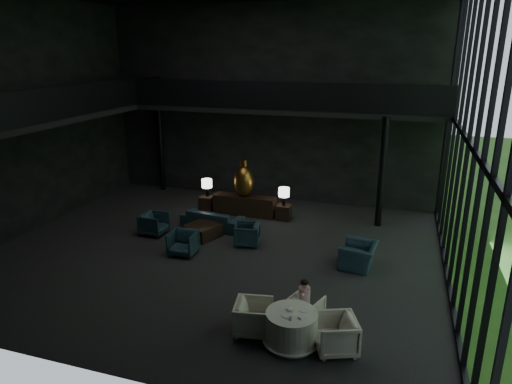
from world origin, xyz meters
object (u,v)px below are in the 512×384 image
(coffee_table, at_px, (203,231))
(lounge_armchair_west, at_px, (154,222))
(console, at_px, (244,205))
(table_lamp_left, at_px, (207,184))
(side_table_left, at_px, (207,203))
(sofa, at_px, (212,215))
(window_armchair, at_px, (359,251))
(child, at_px, (304,291))
(side_table_right, at_px, (284,212))
(table_lamp_right, at_px, (284,193))
(dining_chair_east, at_px, (336,331))
(lounge_armchair_east, at_px, (247,233))
(dining_chair_north, at_px, (306,308))
(bronze_urn, at_px, (244,181))
(dining_chair_west, at_px, (254,314))
(lounge_armchair_south, at_px, (183,241))
(dining_table, at_px, (291,330))

(coffee_table, bearing_deg, lounge_armchair_west, -170.39)
(console, xyz_separation_m, table_lamp_left, (-1.60, 0.06, 0.70))
(side_table_left, height_order, sofa, sofa)
(window_armchair, distance_m, child, 3.35)
(side_table_right, relative_size, table_lamp_right, 0.83)
(side_table_left, relative_size, sofa, 0.24)
(table_lamp_left, relative_size, dining_chair_east, 0.72)
(side_table_left, bearing_deg, coffee_table, -69.61)
(table_lamp_right, bearing_deg, lounge_armchair_east, -102.29)
(table_lamp_left, xyz_separation_m, table_lamp_right, (3.20, -0.15, -0.02))
(table_lamp_left, relative_size, dining_chair_north, 1.07)
(side_table_left, xyz_separation_m, sofa, (0.92, -1.64, 0.18))
(bronze_urn, bearing_deg, table_lamp_left, 176.82)
(lounge_armchair_west, bearing_deg, sofa, -52.58)
(sofa, relative_size, dining_chair_east, 2.49)
(table_lamp_right, xyz_separation_m, dining_chair_west, (1.16, -7.23, -0.61))
(coffee_table, bearing_deg, sofa, 92.00)
(dining_chair_north, bearing_deg, window_armchair, -86.15)
(lounge_armchair_east, height_order, lounge_armchair_south, lounge_armchair_south)
(console, distance_m, lounge_armchair_west, 3.69)
(dining_chair_north, bearing_deg, dining_table, 101.45)
(table_lamp_left, bearing_deg, bronze_urn, -3.18)
(lounge_armchair_west, height_order, window_armchair, window_armchair)
(table_lamp_right, relative_size, lounge_armchair_east, 0.83)
(window_armchair, height_order, coffee_table, window_armchair)
(child, bearing_deg, table_lamp_left, -50.57)
(dining_table, bearing_deg, dining_chair_east, 1.39)
(bronze_urn, distance_m, dining_chair_north, 7.55)
(lounge_armchair_east, xyz_separation_m, dining_chair_west, (1.73, -4.61, 0.05))
(child, bearing_deg, lounge_armchair_west, -30.55)
(lounge_armchair_west, relative_size, dining_chair_north, 1.40)
(side_table_left, distance_m, dining_chair_west, 8.54)
(side_table_right, height_order, child, child)
(sofa, relative_size, lounge_armchair_south, 2.71)
(dining_chair_east, bearing_deg, dining_chair_west, -114.69)
(side_table_left, bearing_deg, console, -0.98)
(lounge_armchair_east, bearing_deg, console, -169.27)
(window_armchair, bearing_deg, bronze_urn, -118.17)
(dining_chair_north, distance_m, dining_chair_east, 1.27)
(side_table_left, bearing_deg, child, -50.44)
(lounge_armchair_west, height_order, dining_chair_west, dining_chair_west)
(window_armchair, xyz_separation_m, dining_table, (-1.03, -4.21, -0.20))
(dining_table, distance_m, child, 1.09)
(sofa, xyz_separation_m, lounge_armchair_east, (1.71, -1.09, -0.06))
(sofa, xyz_separation_m, coffee_table, (0.03, -0.93, -0.25))
(table_lamp_right, bearing_deg, child, -71.40)
(console, height_order, dining_chair_north, console)
(dining_table, height_order, dining_chair_north, dining_table)
(dining_chair_north, bearing_deg, dining_chair_west, 58.63)
(table_lamp_left, xyz_separation_m, lounge_armchair_east, (2.63, -2.76, -0.68))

